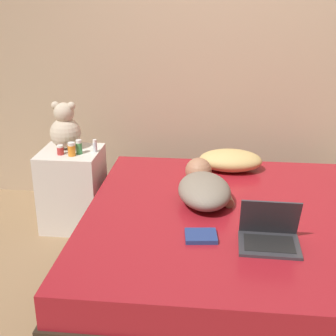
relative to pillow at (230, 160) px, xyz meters
name	(u,v)px	position (x,y,z in m)	size (l,w,h in m)	color
ground_plane	(228,278)	(0.00, -0.71, -0.54)	(12.00, 12.00, 0.00)	#937551
wall_back	(234,45)	(0.00, 0.51, 0.76)	(8.00, 0.06, 2.60)	tan
bed	(230,246)	(0.00, -0.71, -0.31)	(1.79, 1.87, 0.46)	#2D2319
nightstand	(73,189)	(-1.17, -0.11, -0.23)	(0.43, 0.42, 0.60)	silver
pillow	(230,160)	(0.00, 0.00, 0.00)	(0.46, 0.30, 0.15)	tan
person_lying	(204,187)	(-0.18, -0.53, 0.01)	(0.40, 0.67, 0.18)	gray
laptop	(269,234)	(0.19, -1.05, -0.02)	(0.32, 0.26, 0.24)	#333338
teddy_bear	(65,128)	(-1.21, -0.04, 0.22)	(0.23, 0.23, 0.35)	beige
bottle_red	(60,150)	(-1.21, -0.19, 0.10)	(0.05, 0.05, 0.07)	#B72D2D
bottle_orange	(72,149)	(-1.12, -0.21, 0.11)	(0.05, 0.05, 0.10)	orange
bottle_clear	(95,146)	(-0.98, -0.11, 0.11)	(0.03, 0.03, 0.09)	silver
bottle_green	(79,147)	(-1.08, -0.16, 0.12)	(0.04, 0.04, 0.10)	#3D8E4C
book	(201,236)	(-0.17, -1.03, -0.06)	(0.19, 0.16, 0.02)	navy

